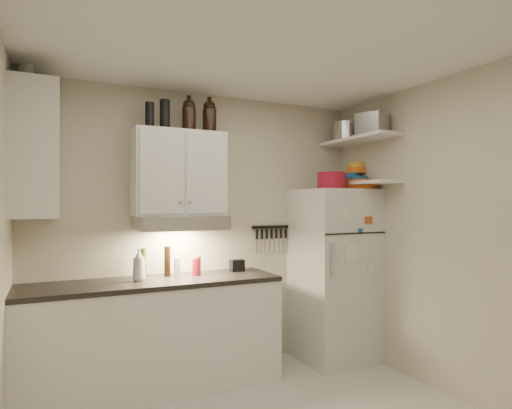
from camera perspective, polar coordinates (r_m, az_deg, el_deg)
name	(u,v)px	position (r m, az deg, el deg)	size (l,w,h in m)	color
ceiling	(282,38)	(2.92, 3.51, 21.26)	(3.20, 3.00, 0.02)	white
back_wall	(205,231)	(4.12, -6.86, -3.48)	(3.20, 0.02, 2.60)	beige
right_wall	(458,236)	(3.79, 25.29, -3.78)	(0.02, 3.00, 2.60)	beige
base_cabinet	(154,338)	(3.82, -13.44, -16.87)	(2.10, 0.60, 0.88)	white
countertop	(154,282)	(3.72, -13.44, -10.07)	(2.10, 0.62, 0.04)	black
upper_cabinet	(179,174)	(3.86, -10.24, 4.09)	(0.80, 0.33, 0.75)	white
side_cabinet	(35,151)	(3.60, -27.43, 6.38)	(0.33, 0.55, 1.00)	white
range_hood	(181,223)	(3.79, -9.97, -2.42)	(0.76, 0.46, 0.12)	silver
fridge	(334,274)	(4.43, 10.35, -9.08)	(0.70, 0.68, 1.70)	silver
shelf_hi	(358,140)	(4.44, 13.50, 8.42)	(0.30, 0.95, 0.03)	white
shelf_lo	(358,184)	(4.40, 13.50, 2.74)	(0.30, 0.95, 0.03)	white
knife_strip	(271,227)	(4.37, 1.97, -3.02)	(0.42, 0.02, 0.03)	black
dutch_oven	(332,181)	(4.20, 10.05, 3.14)	(0.28, 0.28, 0.16)	maroon
book_stack	(360,185)	(4.35, 13.64, 2.60)	(0.23, 0.28, 0.09)	#BF5117
spice_jar	(348,184)	(4.40, 12.23, 2.63)	(0.06, 0.06, 0.10)	silver
stock_pot	(346,132)	(4.68, 11.96, 9.41)	(0.28, 0.28, 0.20)	silver
tin_a	(369,125)	(4.35, 14.84, 10.23)	(0.21, 0.19, 0.21)	#AAAAAD
tin_b	(375,124)	(4.26, 15.54, 10.31)	(0.20, 0.20, 0.20)	#AAAAAD
bowl_teal	(349,178)	(4.60, 12.28, 3.43)	(0.25, 0.25, 0.10)	#184F84
bowl_orange	(356,170)	(4.59, 13.23, 4.45)	(0.20, 0.20, 0.06)	orange
bowl_yellow	(356,165)	(4.59, 13.23, 5.14)	(0.16, 0.16, 0.05)	gold
plates	(357,179)	(4.41, 13.32, 3.29)	(0.22, 0.22, 0.05)	#184F84
growler_a	(189,115)	(3.89, -8.93, 11.76)	(0.12, 0.12, 0.29)	black
growler_b	(209,116)	(3.97, -6.22, 11.62)	(0.13, 0.13, 0.30)	black
thermos_a	(165,114)	(3.83, -12.07, 11.67)	(0.09, 0.09, 0.25)	black
thermos_b	(150,115)	(3.80, -14.01, 11.50)	(0.07, 0.07, 0.21)	black
side_jar	(26,75)	(3.79, -28.37, 14.91)	(0.11, 0.11, 0.15)	silver
soap_bottle	(139,263)	(3.68, -15.35, -7.50)	(0.12, 0.12, 0.30)	white
pepper_mill	(198,266)	(3.87, -7.76, -8.11)	(0.05, 0.05, 0.17)	brown
oil_bottle	(144,263)	(3.83, -14.74, -7.55)	(0.05, 0.05, 0.25)	#45691A
vinegar_bottle	(167,261)	(3.86, -11.75, -7.41)	(0.05, 0.05, 0.26)	black
clear_bottle	(177,267)	(3.81, -10.47, -8.22)	(0.06, 0.06, 0.17)	silver
red_jar	(196,267)	(3.87, -7.96, -8.24)	(0.08, 0.08, 0.15)	maroon
caddy	(237,265)	(4.07, -2.55, -8.12)	(0.13, 0.09, 0.11)	black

